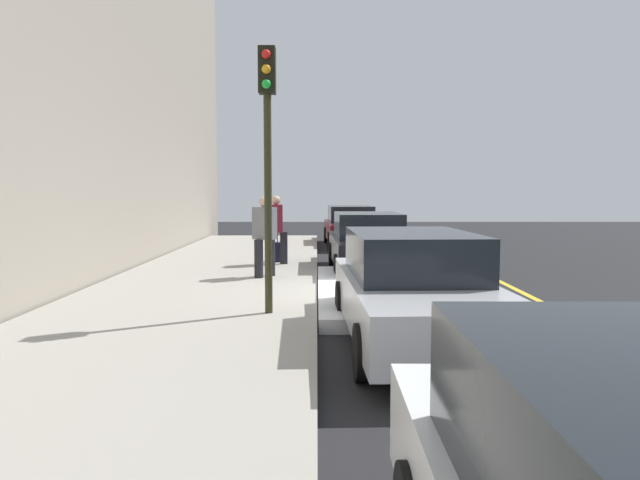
# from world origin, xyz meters

# --- Properties ---
(ground_plane) EXTENTS (56.00, 56.00, 0.00)m
(ground_plane) POSITION_xyz_m (0.00, 0.00, 0.00)
(ground_plane) COLOR black
(sidewalk) EXTENTS (28.00, 4.60, 0.15)m
(sidewalk) POSITION_xyz_m (0.00, -3.30, 0.07)
(sidewalk) COLOR #A39E93
(sidewalk) RESTS_ON ground
(lane_stripe_centre) EXTENTS (28.00, 0.14, 0.01)m
(lane_stripe_centre) POSITION_xyz_m (0.00, 3.20, 0.00)
(lane_stripe_centre) COLOR gold
(lane_stripe_centre) RESTS_ON ground
(snow_bank_curb) EXTENTS (5.96, 0.56, 0.22)m
(snow_bank_curb) POSITION_xyz_m (-0.08, -0.70, 0.11)
(snow_bank_curb) COLOR white
(snow_bank_curb) RESTS_ON ground
(parked_car_maroon) EXTENTS (4.85, 2.00, 1.51)m
(parked_car_maroon) POSITION_xyz_m (-10.75, 0.27, 0.76)
(parked_car_maroon) COLOR black
(parked_car_maroon) RESTS_ON ground
(parked_car_black) EXTENTS (4.75, 1.97, 1.51)m
(parked_car_black) POSITION_xyz_m (-3.60, 0.31, 0.76)
(parked_car_black) COLOR black
(parked_car_black) RESTS_ON ground
(parked_car_silver) EXTENTS (4.84, 2.02, 1.51)m
(parked_car_silver) POSITION_xyz_m (3.37, 0.30, 0.76)
(parked_car_silver) COLOR black
(parked_car_silver) RESTS_ON ground
(pedestrian_grey_coat) EXTENTS (0.54, 0.57, 1.80)m
(pedestrian_grey_coat) POSITION_xyz_m (-1.81, -2.18, 1.11)
(pedestrian_grey_coat) COLOR black
(pedestrian_grey_coat) RESTS_ON sidewalk
(pedestrian_burgundy_coat) EXTENTS (0.52, 0.59, 1.80)m
(pedestrian_burgundy_coat) POSITION_xyz_m (-4.11, -2.08, 1.11)
(pedestrian_burgundy_coat) COLOR black
(pedestrian_burgundy_coat) RESTS_ON sidewalk
(traffic_light_pole) EXTENTS (0.35, 0.26, 4.11)m
(traffic_light_pole) POSITION_xyz_m (2.08, -1.77, 2.95)
(traffic_light_pole) COLOR #2D2D19
(traffic_light_pole) RESTS_ON sidewalk
(rolling_suitcase) EXTENTS (0.34, 0.22, 0.89)m
(rolling_suitcase) POSITION_xyz_m (-4.65, -2.08, 0.42)
(rolling_suitcase) COLOR #191E38
(rolling_suitcase) RESTS_ON sidewalk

